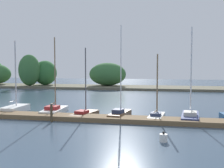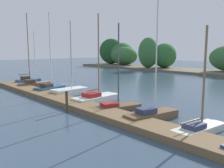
{
  "view_description": "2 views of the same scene",
  "coord_description": "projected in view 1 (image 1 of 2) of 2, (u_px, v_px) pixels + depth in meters",
  "views": [
    {
      "loc": [
        8.56,
        -6.74,
        4.2
      ],
      "look_at": [
        4.11,
        14.93,
        2.72
      ],
      "focal_mm": 44.15,
      "sensor_mm": 36.0,
      "label": 1
    },
    {
      "loc": [
        13.12,
        4.36,
        4.02
      ],
      "look_at": [
        -0.02,
        16.14,
        1.45
      ],
      "focal_mm": 38.39,
      "sensor_mm": 36.0,
      "label": 2
    }
  ],
  "objects": [
    {
      "name": "sailboat_3",
      "position": [
        16.0,
        108.0,
        24.82
      ],
      "size": [
        1.44,
        3.37,
        6.42
      ],
      "rotation": [
        0.0,
        0.0,
        1.59
      ],
      "color": "white",
      "rests_on": "ground"
    },
    {
      "name": "sailboat_5",
      "position": [
        85.0,
        113.0,
        22.72
      ],
      "size": [
        1.76,
        3.74,
        5.66
      ],
      "rotation": [
        0.0,
        0.0,
        1.37
      ],
      "color": "brown",
      "rests_on": "ground"
    },
    {
      "name": "sailboat_7",
      "position": [
        157.0,
        115.0,
        21.59
      ],
      "size": [
        1.29,
        3.37,
        5.11
      ],
      "rotation": [
        0.0,
        0.0,
        1.48
      ],
      "color": "silver",
      "rests_on": "ground"
    },
    {
      "name": "sailboat_8",
      "position": [
        190.0,
        115.0,
        21.29
      ],
      "size": [
        1.6,
        4.29,
        7.17
      ],
      "rotation": [
        0.0,
        0.0,
        1.48
      ],
      "color": "navy",
      "rests_on": "ground"
    },
    {
      "name": "dock_pier",
      "position": [
        57.0,
        117.0,
        21.74
      ],
      "size": [
        29.91,
        1.8,
        0.35
      ],
      "color": "brown",
      "rests_on": "ground"
    },
    {
      "name": "sailboat_6",
      "position": [
        120.0,
        113.0,
        22.25
      ],
      "size": [
        1.47,
        3.71,
        7.42
      ],
      "rotation": [
        0.0,
        0.0,
        1.43
      ],
      "color": "brown",
      "rests_on": "ground"
    },
    {
      "name": "sailboat_4",
      "position": [
        55.0,
        110.0,
        24.04
      ],
      "size": [
        1.63,
        4.15,
        6.64
      ],
      "rotation": [
        0.0,
        0.0,
        1.64
      ],
      "color": "white",
      "rests_on": "ground"
    },
    {
      "name": "channel_buoy_0",
      "position": [
        163.0,
        138.0,
        15.16
      ],
      "size": [
        0.44,
        0.44,
        0.59
      ],
      "color": "white",
      "rests_on": "ground"
    },
    {
      "name": "far_shore",
      "position": [
        66.0,
        74.0,
        53.19
      ],
      "size": [
        72.98,
        8.6,
        6.99
      ],
      "color": "#66604C",
      "rests_on": "ground"
    },
    {
      "name": "mooring_piling_1",
      "position": [
        51.0,
        113.0,
        20.43
      ],
      "size": [
        0.2,
        0.2,
        1.35
      ],
      "color": "#4C3D28",
      "rests_on": "ground"
    }
  ]
}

